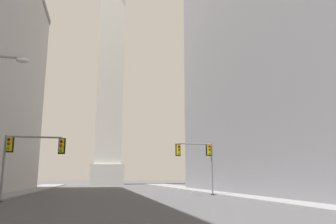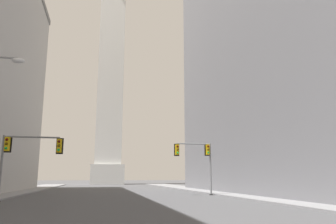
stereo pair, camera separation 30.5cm
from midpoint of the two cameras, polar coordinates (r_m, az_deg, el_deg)
name	(u,v)px [view 2 (the right image)]	position (r m, az deg, el deg)	size (l,w,h in m)	color
sidewalk_right	(243,195)	(35.76, 13.22, -13.89)	(5.00, 107.12, 0.15)	gray
obelisk	(111,71)	(94.28, -9.86, 7.06)	(8.59, 8.59, 65.02)	silver
traffic_light_mid_right	(198,155)	(35.89, 5.56, -7.54)	(4.22, 0.51, 5.54)	slate
traffic_light_mid_left	(24,151)	(28.70, -23.52, -6.27)	(4.76, 0.52, 5.17)	slate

